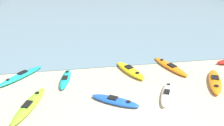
# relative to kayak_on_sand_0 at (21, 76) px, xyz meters

# --- Properties ---
(kayak_on_sand_0) EXTENTS (2.74, 2.97, 0.36)m
(kayak_on_sand_0) POSITION_rel_kayak_on_sand_0_xyz_m (0.00, 0.00, 0.00)
(kayak_on_sand_0) COLOR teal
(kayak_on_sand_0) RESTS_ON ground_plane
(kayak_on_sand_1) EXTENTS (2.05, 3.26, 0.39)m
(kayak_on_sand_1) POSITION_rel_kayak_on_sand_0_xyz_m (11.80, -2.72, 0.02)
(kayak_on_sand_1) COLOR orange
(kayak_on_sand_1) RESTS_ON ground_plane
(kayak_on_sand_2) EXTENTS (2.67, 2.09, 0.33)m
(kayak_on_sand_2) POSITION_rel_kayak_on_sand_0_xyz_m (5.42, -3.83, -0.01)
(kayak_on_sand_2) COLOR blue
(kayak_on_sand_2) RESTS_ON ground_plane
(kayak_on_sand_3) EXTENTS (1.76, 3.03, 0.40)m
(kayak_on_sand_3) POSITION_rel_kayak_on_sand_0_xyz_m (7.04, -0.40, 0.02)
(kayak_on_sand_3) COLOR yellow
(kayak_on_sand_3) RESTS_ON ground_plane
(kayak_on_sand_5) EXTENTS (1.77, 2.79, 0.37)m
(kayak_on_sand_5) POSITION_rel_kayak_on_sand_0_xyz_m (8.42, -3.58, 0.01)
(kayak_on_sand_5) COLOR white
(kayak_on_sand_5) RESTS_ON ground_plane
(kayak_on_sand_7) EXTENTS (1.84, 3.59, 0.38)m
(kayak_on_sand_7) POSITION_rel_kayak_on_sand_0_xyz_m (0.94, -3.57, 0.01)
(kayak_on_sand_7) COLOR #8CCC2D
(kayak_on_sand_7) RESTS_ON ground_plane
(kayak_on_sand_8) EXTENTS (0.99, 2.67, 0.35)m
(kayak_on_sand_8) POSITION_rel_kayak_on_sand_0_xyz_m (2.80, -0.89, -0.01)
(kayak_on_sand_8) COLOR teal
(kayak_on_sand_8) RESTS_ON ground_plane
(kayak_on_sand_9) EXTENTS (1.75, 3.46, 0.33)m
(kayak_on_sand_9) POSITION_rel_kayak_on_sand_0_xyz_m (9.91, -0.17, -0.01)
(kayak_on_sand_9) COLOR orange
(kayak_on_sand_9) RESTS_ON ground_plane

